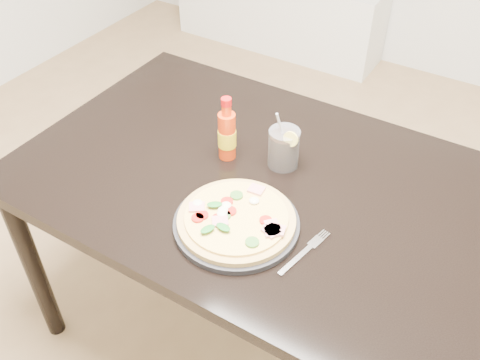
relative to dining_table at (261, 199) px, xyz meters
The scene contains 8 objects.
floor 0.71m from the dining_table, behind, with size 4.50×4.50×0.00m, color #9E7A51.
dining_table is the anchor object (origin of this frame).
plate 0.22m from the dining_table, 79.17° to the right, with size 0.32×0.32×0.02m, color black.
pizza 0.23m from the dining_table, 79.27° to the right, with size 0.30×0.30×0.03m.
hot_sauce_bottle 0.21m from the dining_table, 167.39° to the left, with size 0.07×0.07×0.20m.
cola_cup 0.16m from the dining_table, 76.48° to the left, with size 0.10×0.09×0.18m.
fork 0.31m from the dining_table, 39.16° to the right, with size 0.05×0.19×0.00m.
media_console 2.33m from the dining_table, 116.80° to the left, with size 1.40×0.34×0.50m, color white.
Camera 1 is at (0.78, -0.98, 1.74)m, focal length 40.00 mm.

